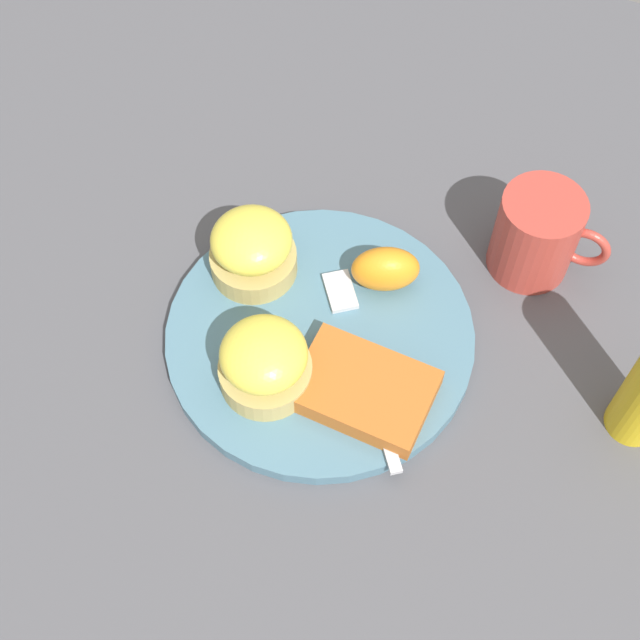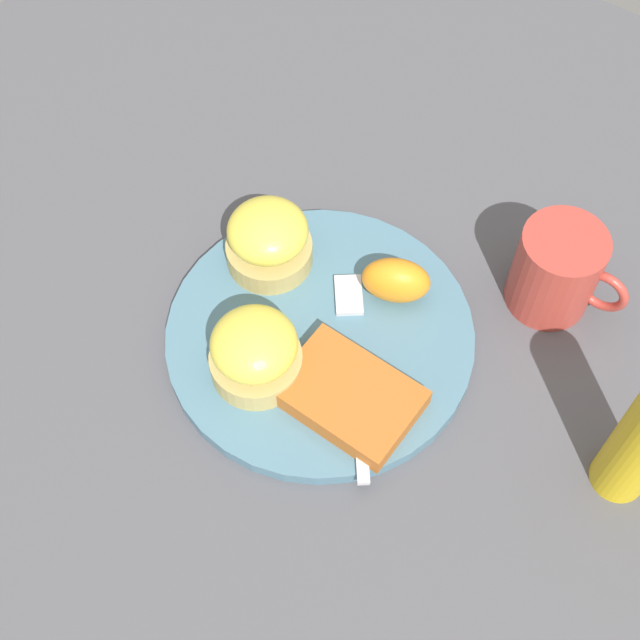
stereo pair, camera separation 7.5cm
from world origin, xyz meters
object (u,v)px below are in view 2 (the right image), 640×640
object	(u,v)px
sandwich_benedict_right	(255,352)
fork	(355,359)
sandwich_benedict_left	(268,240)
hashbrown_patty	(349,396)
cup	(557,271)
orange_wedge	(396,280)

from	to	relation	value
sandwich_benedict_right	fork	size ratio (longest dim) A/B	0.47
sandwich_benedict_left	hashbrown_patty	distance (m)	0.16
hashbrown_patty	cup	world-z (taller)	cup
orange_wedge	cup	xyz separation A→B (m)	(0.11, 0.08, 0.01)
sandwich_benedict_left	orange_wedge	size ratio (longest dim) A/B	1.29
sandwich_benedict_left	fork	xyz separation A→B (m)	(0.12, -0.04, -0.03)
hashbrown_patty	fork	xyz separation A→B (m)	(-0.02, 0.03, -0.01)
sandwich_benedict_left	hashbrown_patty	world-z (taller)	sandwich_benedict_left
sandwich_benedict_right	hashbrown_patty	world-z (taller)	sandwich_benedict_right
sandwich_benedict_left	cup	world-z (taller)	cup
sandwich_benedict_right	fork	world-z (taller)	sandwich_benedict_right
hashbrown_patty	orange_wedge	size ratio (longest dim) A/B	1.83
hashbrown_patty	orange_wedge	xyz separation A→B (m)	(-0.03, 0.11, 0.01)
hashbrown_patty	cup	distance (m)	0.21
orange_wedge	cup	distance (m)	0.14
sandwich_benedict_left	cup	size ratio (longest dim) A/B	0.75
fork	cup	world-z (taller)	cup
sandwich_benedict_right	fork	xyz separation A→B (m)	(0.06, 0.05, -0.03)
hashbrown_patty	cup	xyz separation A→B (m)	(0.08, 0.19, 0.02)
sandwich_benedict_right	orange_wedge	distance (m)	0.14
sandwich_benedict_left	sandwich_benedict_right	world-z (taller)	same
hashbrown_patty	cup	bearing A→B (deg)	66.39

